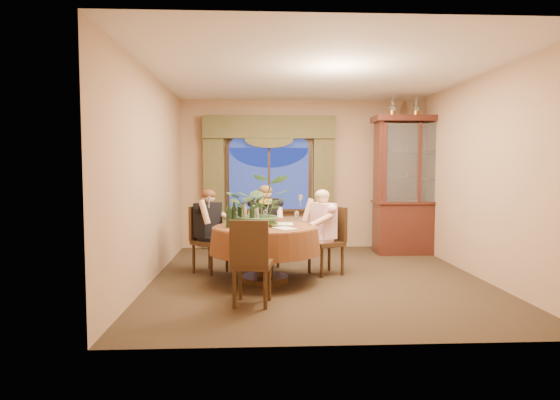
{
  "coord_description": "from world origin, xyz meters",
  "views": [
    {
      "loc": [
        -0.82,
        -6.4,
        1.53
      ],
      "look_at": [
        -0.52,
        -0.21,
        1.1
      ],
      "focal_mm": 30.0,
      "sensor_mm": 36.0,
      "label": 1
    }
  ],
  "objects_px": {
    "stoneware_vase": "(254,215)",
    "wine_bottle_4": "(234,215)",
    "oil_lamp_center": "(416,107)",
    "wine_bottle_5": "(234,213)",
    "dining_table": "(265,254)",
    "wine_bottle_0": "(240,212)",
    "wine_bottle_3": "(252,215)",
    "centerpiece_plant": "(260,182)",
    "chair_back": "(210,240)",
    "chair_back_right": "(267,235)",
    "olive_bowl": "(272,225)",
    "china_cabinet": "(415,185)",
    "chair_front_left": "(252,262)",
    "person_scarf": "(266,226)",
    "chair_right": "(326,241)",
    "person_back": "(208,231)",
    "wine_bottle_1": "(229,215)",
    "wine_bottle_2": "(244,213)",
    "oil_lamp_right": "(440,107)",
    "oil_lamp_left": "(392,106)",
    "person_pink": "(323,232)"
  },
  "relations": [
    {
      "from": "stoneware_vase",
      "to": "wine_bottle_3",
      "type": "bearing_deg",
      "value": -97.95
    },
    {
      "from": "stoneware_vase",
      "to": "wine_bottle_4",
      "type": "distance_m",
      "value": 0.32
    },
    {
      "from": "wine_bottle_4",
      "to": "wine_bottle_5",
      "type": "distance_m",
      "value": 0.19
    },
    {
      "from": "chair_right",
      "to": "wine_bottle_1",
      "type": "distance_m",
      "value": 1.51
    },
    {
      "from": "oil_lamp_right",
      "to": "chair_back_right",
      "type": "bearing_deg",
      "value": -163.73
    },
    {
      "from": "chair_right",
      "to": "person_back",
      "type": "bearing_deg",
      "value": 58.72
    },
    {
      "from": "chair_front_left",
      "to": "wine_bottle_3",
      "type": "height_order",
      "value": "wine_bottle_3"
    },
    {
      "from": "chair_back",
      "to": "wine_bottle_5",
      "type": "height_order",
      "value": "wine_bottle_5"
    },
    {
      "from": "centerpiece_plant",
      "to": "wine_bottle_1",
      "type": "height_order",
      "value": "centerpiece_plant"
    },
    {
      "from": "wine_bottle_1",
      "to": "wine_bottle_3",
      "type": "height_order",
      "value": "same"
    },
    {
      "from": "chair_back_right",
      "to": "person_scarf",
      "type": "relative_size",
      "value": 0.76
    },
    {
      "from": "centerpiece_plant",
      "to": "wine_bottle_3",
      "type": "height_order",
      "value": "centerpiece_plant"
    },
    {
      "from": "chair_front_left",
      "to": "stoneware_vase",
      "type": "relative_size",
      "value": 3.6
    },
    {
      "from": "olive_bowl",
      "to": "wine_bottle_0",
      "type": "height_order",
      "value": "wine_bottle_0"
    },
    {
      "from": "wine_bottle_3",
      "to": "oil_lamp_right",
      "type": "bearing_deg",
      "value": 32.18
    },
    {
      "from": "wine_bottle_3",
      "to": "wine_bottle_1",
      "type": "bearing_deg",
      "value": -178.32
    },
    {
      "from": "dining_table",
      "to": "wine_bottle_0",
      "type": "distance_m",
      "value": 0.68
    },
    {
      "from": "person_scarf",
      "to": "dining_table",
      "type": "bearing_deg",
      "value": 90.0
    },
    {
      "from": "oil_lamp_center",
      "to": "centerpiece_plant",
      "type": "height_order",
      "value": "oil_lamp_center"
    },
    {
      "from": "centerpiece_plant",
      "to": "china_cabinet",
      "type": "bearing_deg",
      "value": 33.51
    },
    {
      "from": "chair_right",
      "to": "chair_front_left",
      "type": "distance_m",
      "value": 1.76
    },
    {
      "from": "oil_lamp_right",
      "to": "olive_bowl",
      "type": "xyz_separation_m",
      "value": [
        -3.01,
        -2.05,
        -1.82
      ]
    },
    {
      "from": "centerpiece_plant",
      "to": "stoneware_vase",
      "type": "bearing_deg",
      "value": -167.58
    },
    {
      "from": "oil_lamp_right",
      "to": "wine_bottle_1",
      "type": "relative_size",
      "value": 1.03
    },
    {
      "from": "wine_bottle_2",
      "to": "chair_back",
      "type": "bearing_deg",
      "value": 135.78
    },
    {
      "from": "olive_bowl",
      "to": "wine_bottle_4",
      "type": "xyz_separation_m",
      "value": [
        -0.5,
        0.03,
        0.14
      ]
    },
    {
      "from": "person_pink",
      "to": "stoneware_vase",
      "type": "distance_m",
      "value": 1.07
    },
    {
      "from": "china_cabinet",
      "to": "person_pink",
      "type": "bearing_deg",
      "value": -140.31
    },
    {
      "from": "wine_bottle_0",
      "to": "chair_back",
      "type": "bearing_deg",
      "value": 140.71
    },
    {
      "from": "chair_right",
      "to": "chair_front_left",
      "type": "relative_size",
      "value": 1.0
    },
    {
      "from": "person_scarf",
      "to": "chair_back_right",
      "type": "bearing_deg",
      "value": -105.44
    },
    {
      "from": "oil_lamp_center",
      "to": "wine_bottle_2",
      "type": "height_order",
      "value": "oil_lamp_center"
    },
    {
      "from": "wine_bottle_0",
      "to": "wine_bottle_3",
      "type": "xyz_separation_m",
      "value": [
        0.17,
        -0.33,
        0.0
      ]
    },
    {
      "from": "chair_back_right",
      "to": "centerpiece_plant",
      "type": "bearing_deg",
      "value": 85.31
    },
    {
      "from": "wine_bottle_5",
      "to": "wine_bottle_1",
      "type": "bearing_deg",
      "value": -102.92
    },
    {
      "from": "wine_bottle_5",
      "to": "wine_bottle_0",
      "type": "bearing_deg",
      "value": 50.07
    },
    {
      "from": "wine_bottle_1",
      "to": "wine_bottle_4",
      "type": "distance_m",
      "value": 0.09
    },
    {
      "from": "centerpiece_plant",
      "to": "olive_bowl",
      "type": "height_order",
      "value": "centerpiece_plant"
    },
    {
      "from": "centerpiece_plant",
      "to": "wine_bottle_3",
      "type": "relative_size",
      "value": 2.99
    },
    {
      "from": "wine_bottle_5",
      "to": "china_cabinet",
      "type": "bearing_deg",
      "value": 30.48
    },
    {
      "from": "stoneware_vase",
      "to": "wine_bottle_3",
      "type": "relative_size",
      "value": 0.81
    },
    {
      "from": "oil_lamp_right",
      "to": "chair_back",
      "type": "xyz_separation_m",
      "value": [
        -3.9,
        -1.37,
        -2.12
      ]
    },
    {
      "from": "chair_back_right",
      "to": "wine_bottle_5",
      "type": "relative_size",
      "value": 2.91
    },
    {
      "from": "person_scarf",
      "to": "stoneware_vase",
      "type": "distance_m",
      "value": 0.91
    },
    {
      "from": "centerpiece_plant",
      "to": "chair_back",
      "type": "bearing_deg",
      "value": 147.66
    },
    {
      "from": "olive_bowl",
      "to": "wine_bottle_2",
      "type": "distance_m",
      "value": 0.44
    },
    {
      "from": "china_cabinet",
      "to": "wine_bottle_0",
      "type": "relative_size",
      "value": 7.35
    },
    {
      "from": "chair_right",
      "to": "chair_back",
      "type": "relative_size",
      "value": 1.0
    },
    {
      "from": "oil_lamp_center",
      "to": "wine_bottle_5",
      "type": "bearing_deg",
      "value": -149.52
    },
    {
      "from": "oil_lamp_left",
      "to": "wine_bottle_3",
      "type": "xyz_separation_m",
      "value": [
        -2.44,
        -2.06,
        -1.68
      ]
    }
  ]
}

